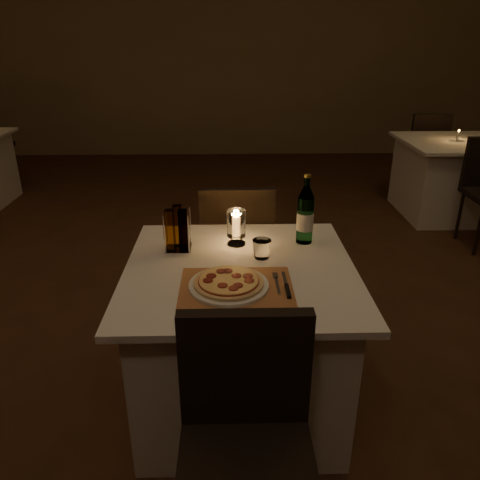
{
  "coord_description": "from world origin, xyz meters",
  "views": [
    {
      "loc": [
        0.17,
        -2.08,
        1.66
      ],
      "look_at": [
        0.21,
        -0.25,
        0.86
      ],
      "focal_mm": 35.0,
      "sensor_mm": 36.0,
      "label": 1
    }
  ],
  "objects_px": {
    "water_bottle": "(305,216)",
    "hurricane_candle": "(236,225)",
    "chair_far": "(237,241)",
    "tumbler": "(262,249)",
    "main_table": "(240,337)",
    "pizza": "(229,282)",
    "neighbor_table_right": "(450,178)",
    "chair_near": "(246,426)",
    "plate": "(229,285)"
  },
  "relations": [
    {
      "from": "chair_far",
      "to": "tumbler",
      "type": "xyz_separation_m",
      "value": [
        0.1,
        -0.62,
        0.23
      ]
    },
    {
      "from": "water_bottle",
      "to": "hurricane_candle",
      "type": "height_order",
      "value": "water_bottle"
    },
    {
      "from": "neighbor_table_right",
      "to": "pizza",
      "type": "bearing_deg",
      "value": -128.26
    },
    {
      "from": "tumbler",
      "to": "water_bottle",
      "type": "height_order",
      "value": "water_bottle"
    },
    {
      "from": "pizza",
      "to": "plate",
      "type": "bearing_deg",
      "value": -139.01
    },
    {
      "from": "chair_near",
      "to": "tumbler",
      "type": "bearing_deg",
      "value": 82.94
    },
    {
      "from": "chair_near",
      "to": "tumbler",
      "type": "xyz_separation_m",
      "value": [
        0.1,
        0.81,
        0.23
      ]
    },
    {
      "from": "main_table",
      "to": "tumbler",
      "type": "relative_size",
      "value": 11.59
    },
    {
      "from": "water_bottle",
      "to": "main_table",
      "type": "bearing_deg",
      "value": -140.16
    },
    {
      "from": "tumbler",
      "to": "water_bottle",
      "type": "xyz_separation_m",
      "value": [
        0.22,
        0.17,
        0.09
      ]
    },
    {
      "from": "water_bottle",
      "to": "tumbler",
      "type": "bearing_deg",
      "value": -141.68
    },
    {
      "from": "neighbor_table_right",
      "to": "plate",
      "type": "bearing_deg",
      "value": -128.26
    },
    {
      "from": "plate",
      "to": "neighbor_table_right",
      "type": "bearing_deg",
      "value": 51.74
    },
    {
      "from": "main_table",
      "to": "chair_near",
      "type": "height_order",
      "value": "chair_near"
    },
    {
      "from": "plate",
      "to": "neighbor_table_right",
      "type": "distance_m",
      "value": 3.56
    },
    {
      "from": "neighbor_table_right",
      "to": "chair_near",
      "type": "bearing_deg",
      "value": -122.88
    },
    {
      "from": "plate",
      "to": "water_bottle",
      "type": "distance_m",
      "value": 0.59
    },
    {
      "from": "chair_near",
      "to": "plate",
      "type": "distance_m",
      "value": 0.57
    },
    {
      "from": "pizza",
      "to": "water_bottle",
      "type": "relative_size",
      "value": 0.83
    },
    {
      "from": "pizza",
      "to": "hurricane_candle",
      "type": "bearing_deg",
      "value": 84.9
    },
    {
      "from": "chair_far",
      "to": "water_bottle",
      "type": "bearing_deg",
      "value": -54.78
    },
    {
      "from": "hurricane_candle",
      "to": "plate",
      "type": "bearing_deg",
      "value": -95.12
    },
    {
      "from": "chair_near",
      "to": "water_bottle",
      "type": "height_order",
      "value": "water_bottle"
    },
    {
      "from": "main_table",
      "to": "pizza",
      "type": "xyz_separation_m",
      "value": [
        -0.05,
        -0.18,
        0.39
      ]
    },
    {
      "from": "chair_far",
      "to": "hurricane_candle",
      "type": "relative_size",
      "value": 5.19
    },
    {
      "from": "tumbler",
      "to": "neighbor_table_right",
      "type": "xyz_separation_m",
      "value": [
        2.04,
        2.51,
        -0.41
      ]
    },
    {
      "from": "chair_far",
      "to": "chair_near",
      "type": "bearing_deg",
      "value": -90.0
    },
    {
      "from": "chair_far",
      "to": "water_bottle",
      "type": "relative_size",
      "value": 2.67
    },
    {
      "from": "plate",
      "to": "pizza",
      "type": "bearing_deg",
      "value": 40.99
    },
    {
      "from": "hurricane_candle",
      "to": "tumbler",
      "type": "bearing_deg",
      "value": -53.7
    },
    {
      "from": "plate",
      "to": "hurricane_candle",
      "type": "relative_size",
      "value": 1.85
    },
    {
      "from": "main_table",
      "to": "chair_near",
      "type": "xyz_separation_m",
      "value": [
        0.0,
        -0.71,
        0.18
      ]
    },
    {
      "from": "chair_far",
      "to": "neighbor_table_right",
      "type": "xyz_separation_m",
      "value": [
        2.14,
        1.89,
        -0.18
      ]
    },
    {
      "from": "chair_near",
      "to": "plate",
      "type": "xyz_separation_m",
      "value": [
        -0.05,
        0.53,
        0.2
      ]
    },
    {
      "from": "pizza",
      "to": "tumbler",
      "type": "bearing_deg",
      "value": 61.22
    },
    {
      "from": "chair_far",
      "to": "neighbor_table_right",
      "type": "height_order",
      "value": "chair_far"
    },
    {
      "from": "chair_far",
      "to": "plate",
      "type": "relative_size",
      "value": 2.81
    },
    {
      "from": "chair_near",
      "to": "neighbor_table_right",
      "type": "height_order",
      "value": "chair_near"
    },
    {
      "from": "main_table",
      "to": "pizza",
      "type": "distance_m",
      "value": 0.44
    },
    {
      "from": "chair_far",
      "to": "hurricane_candle",
      "type": "height_order",
      "value": "hurricane_candle"
    },
    {
      "from": "chair_far",
      "to": "water_bottle",
      "type": "xyz_separation_m",
      "value": [
        0.32,
        -0.45,
        0.33
      ]
    },
    {
      "from": "pizza",
      "to": "chair_far",
      "type": "bearing_deg",
      "value": 86.81
    },
    {
      "from": "water_bottle",
      "to": "hurricane_candle",
      "type": "distance_m",
      "value": 0.33
    },
    {
      "from": "chair_far",
      "to": "water_bottle",
      "type": "distance_m",
      "value": 0.64
    },
    {
      "from": "tumbler",
      "to": "water_bottle",
      "type": "bearing_deg",
      "value": 38.32
    },
    {
      "from": "chair_near",
      "to": "neighbor_table_right",
      "type": "bearing_deg",
      "value": 57.12
    },
    {
      "from": "pizza",
      "to": "tumbler",
      "type": "distance_m",
      "value": 0.31
    },
    {
      "from": "pizza",
      "to": "water_bottle",
      "type": "bearing_deg",
      "value": 50.45
    },
    {
      "from": "chair_far",
      "to": "tumbler",
      "type": "relative_size",
      "value": 10.43
    },
    {
      "from": "chair_far",
      "to": "neighbor_table_right",
      "type": "distance_m",
      "value": 2.86
    }
  ]
}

